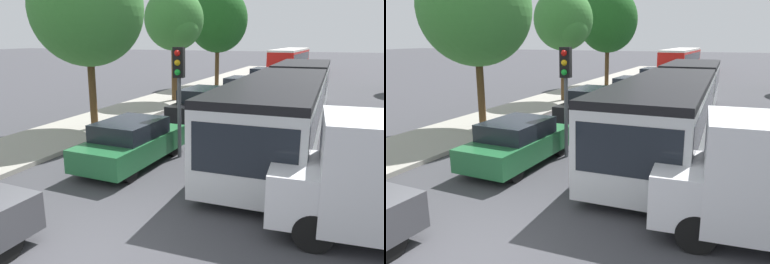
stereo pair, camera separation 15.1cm
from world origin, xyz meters
The scene contains 11 objects.
kerb_strip_left centered at (-5.94, 19.17, 0.07)m, with size 3.20×48.33×0.14m, color #9E998E.
articulated_bus centered at (1.98, 10.71, 1.41)m, with size 2.80×16.45×2.44m.
city_bus_rear centered at (-1.82, 38.34, 1.43)m, with size 2.93×11.58×2.47m.
queued_car_green centered at (-1.73, 4.80, 0.69)m, with size 1.80×3.95×1.35m.
queued_car_black centered at (-1.67, 11.01, 0.78)m, with size 2.04×4.48×1.53m.
queued_car_white centered at (-1.74, 17.39, 0.71)m, with size 1.87×4.10×1.40m.
queued_car_navy centered at (-1.61, 23.58, 0.76)m, with size 1.99×4.37×1.50m.
traffic_light centered at (-0.74, 6.00, 2.50)m, with size 0.34×0.37×3.40m.
tree_left_mid centered at (-5.26, 7.78, 4.71)m, with size 4.24×4.24×6.86m.
tree_left_far centered at (-5.08, 15.27, 4.53)m, with size 3.29×3.29×6.34m.
tree_left_distant centered at (-5.21, 22.96, 4.81)m, with size 4.37×4.37×7.31m.
Camera 2 is at (4.01, -4.26, 3.67)m, focal length 35.00 mm.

